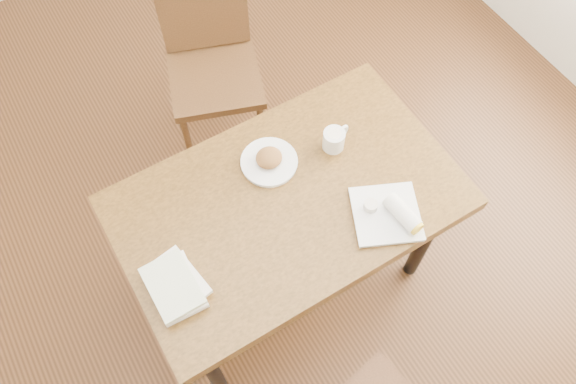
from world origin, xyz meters
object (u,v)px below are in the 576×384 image
plate_scone (269,161)px  book_stack (175,285)px  plate_burrito (391,214)px  chair_far (211,54)px  coffee_mug (334,139)px  table (288,210)px

plate_scone → book_stack: bearing=-152.8°
plate_burrito → book_stack: bearing=168.7°
plate_scone → plate_burrito: plate_burrito is taller
chair_far → coffee_mug: 0.87m
plate_burrito → book_stack: (-0.76, 0.15, 0.00)m
coffee_mug → plate_scone: bearing=167.5°
chair_far → book_stack: size_ratio=4.08×
table → coffee_mug: size_ratio=10.17×
coffee_mug → book_stack: bearing=-164.9°
chair_far → table: bearing=-98.7°
table → chair_far: bearing=81.3°
plate_scone → table: bearing=-96.0°
book_stack → plate_scone: bearing=27.2°
table → chair_far: (0.14, 0.93, -0.11)m
table → book_stack: 0.51m
coffee_mug → plate_burrito: 0.35m
chair_far → plate_scone: chair_far is taller
plate_scone → plate_burrito: bearing=-58.3°
chair_far → book_stack: chair_far is taller
chair_far → coffee_mug: chair_far is taller
chair_far → coffee_mug: size_ratio=7.96×
table → chair_far: 0.95m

